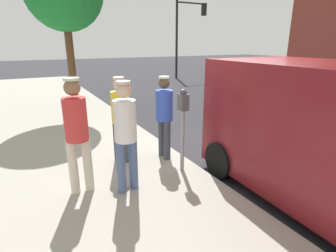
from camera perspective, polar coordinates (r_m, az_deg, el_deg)
The scene contains 8 objects.
ground_plane at distance 6.14m, azimuth 11.96°, elevation -6.20°, with size 80.00×80.00×0.00m, color #2D2D33.
sidewalk_slab at distance 4.84m, azimuth -22.53°, elevation -13.09°, with size 5.00×32.00×0.15m, color #9E998E.
parking_meter_near at distance 4.70m, azimuth 3.22°, elevation 2.05°, with size 0.14×0.18×1.52m.
pedestrian_in_white at distance 4.06m, azimuth -9.12°, elevation -0.91°, with size 0.36×0.34×1.76m.
pedestrian_in_blue at distance 5.26m, azimuth -0.82°, elevation 2.89°, with size 0.34×0.36×1.67m.
pedestrian_in_red at distance 4.18m, azimuth -19.05°, elevation -0.63°, with size 0.36×0.34×1.81m.
pedestrian_in_yellow at distance 5.16m, azimuth -10.16°, elevation 2.40°, with size 0.34×0.34×1.68m.
traffic_light_corner at distance 19.61m, azimuth 4.15°, elevation 20.61°, with size 2.48×0.42×5.20m.
Camera 1 is at (3.75, 4.22, 2.43)m, focal length 28.37 mm.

